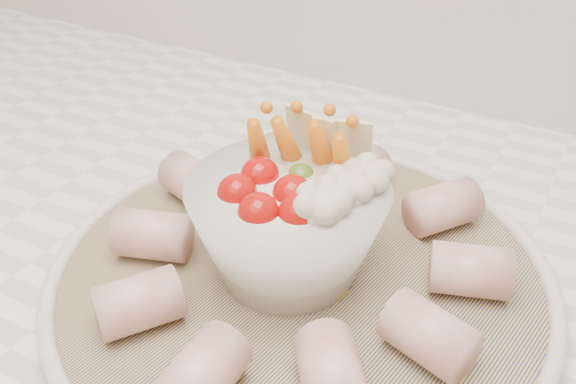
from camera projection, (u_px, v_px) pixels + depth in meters
The scene contains 3 objects.
serving_platter at pixel (301, 275), 0.47m from camera, with size 0.43×0.43×0.02m.
veggie_bowl at pixel (290, 222), 0.45m from camera, with size 0.14×0.14×0.11m.
cured_meat_rolls at pixel (300, 251), 0.46m from camera, with size 0.30×0.29×0.04m.
Camera 1 is at (0.19, 1.09, 1.25)m, focal length 40.00 mm.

